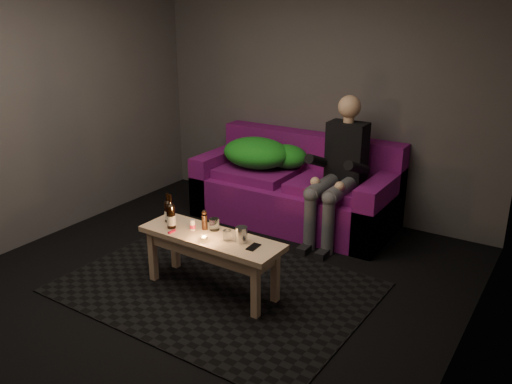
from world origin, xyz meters
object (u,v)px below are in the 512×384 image
sofa (297,191)px  beer_bottle_b (171,216)px  coffee_table (211,245)px  beer_bottle_a (168,211)px  steel_cup (242,235)px  person (339,167)px

sofa → beer_bottle_b: size_ratio=7.28×
coffee_table → beer_bottle_a: (-0.47, 0.04, 0.18)m
sofa → beer_bottle_b: sofa is taller
coffee_table → beer_bottle_b: size_ratio=4.26×
sofa → beer_bottle_a: 1.74m
coffee_table → steel_cup: steel_cup is taller
steel_cup → beer_bottle_a: bearing=179.1°
sofa → steel_cup: sofa is taller
sofa → coffee_table: sofa is taller
sofa → coffee_table: 1.73m
sofa → person: bearing=-17.4°
beer_bottle_a → steel_cup: 0.75m
person → sofa: bearing=162.6°
beer_bottle_b → sofa: bearing=83.0°
sofa → beer_bottle_b: bearing=-97.0°
person → beer_bottle_a: size_ratio=5.56×
person → steel_cup: person is taller
beer_bottle_a → steel_cup: size_ratio=2.03×
person → steel_cup: bearing=-94.8°
beer_bottle_b → coffee_table: bearing=8.2°
person → steel_cup: 1.54m
sofa → beer_bottle_b: 1.81m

